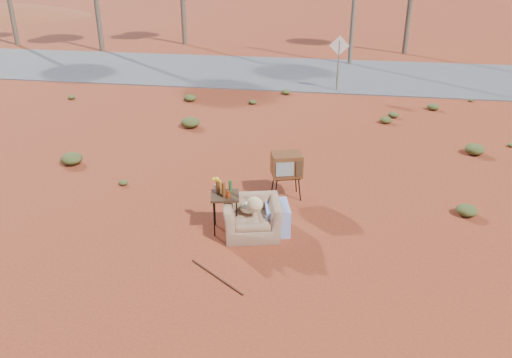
# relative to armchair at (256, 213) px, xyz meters

# --- Properties ---
(ground) EXTENTS (140.00, 140.00, 0.00)m
(ground) POSITION_rel_armchair_xyz_m (-0.22, -0.31, -0.45)
(ground) COLOR maroon
(ground) RESTS_ON ground
(highway) EXTENTS (140.00, 7.00, 0.04)m
(highway) POSITION_rel_armchair_xyz_m (-0.22, 14.69, -0.43)
(highway) COLOR #565659
(highway) RESTS_ON ground
(armchair) EXTENTS (1.41, 1.12, 0.97)m
(armchair) POSITION_rel_armchair_xyz_m (0.00, 0.00, 0.00)
(armchair) COLOR #8F694E
(armchair) RESTS_ON ground
(tv_unit) EXTENTS (0.78, 0.69, 1.06)m
(tv_unit) POSITION_rel_armchair_xyz_m (0.39, 1.71, 0.33)
(tv_unit) COLOR black
(tv_unit) RESTS_ON ground
(side_table) EXTENTS (0.65, 0.65, 1.10)m
(side_table) POSITION_rel_armchair_xyz_m (-0.67, 0.04, 0.36)
(side_table) COLOR #342013
(side_table) RESTS_ON ground
(rusty_bar) EXTENTS (1.11, 0.85, 0.04)m
(rusty_bar) POSITION_rel_armchair_xyz_m (-0.42, -1.60, -0.43)
(rusty_bar) COLOR #4E1E15
(rusty_bar) RESTS_ON ground
(road_sign) EXTENTS (0.78, 0.06, 2.19)m
(road_sign) POSITION_rel_armchair_xyz_m (1.28, 11.69, 1.05)
(road_sign) COLOR brown
(road_sign) RESTS_ON ground
(scrub_patch) EXTENTS (17.49, 8.07, 0.33)m
(scrub_patch) POSITION_rel_armchair_xyz_m (-1.05, 4.10, -0.31)
(scrub_patch) COLOR #454F22
(scrub_patch) RESTS_ON ground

